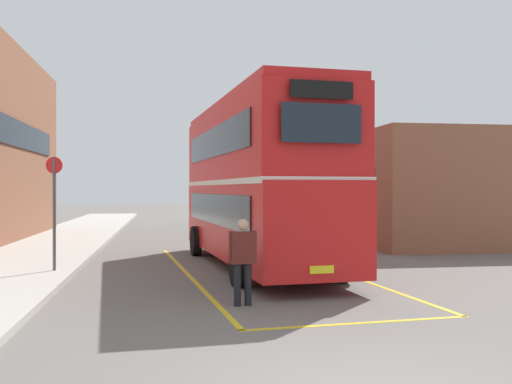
{
  "coord_description": "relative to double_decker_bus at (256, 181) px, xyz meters",
  "views": [
    {
      "loc": [
        -2.19,
        -6.03,
        2.26
      ],
      "look_at": [
        0.92,
        13.58,
        2.16
      ],
      "focal_mm": 40.85,
      "sensor_mm": 36.0,
      "label": 1
    }
  ],
  "objects": [
    {
      "name": "single_deck_bus",
      "position": [
        3.22,
        18.92,
        -0.88
      ],
      "size": [
        2.85,
        8.2,
        3.02
      ],
      "color": "black",
      "rests_on": "ground"
    },
    {
      "name": "depot_building_right",
      "position": [
        8.38,
        9.1,
        -0.25
      ],
      "size": [
        6.75,
        13.97,
        4.53
      ],
      "color": "brown",
      "rests_on": "ground"
    },
    {
      "name": "pedestrian_boarding",
      "position": [
        -1.15,
        -5.55,
        -1.54
      ],
      "size": [
        0.56,
        0.3,
        1.69
      ],
      "color": "black",
      "rests_on": "ground"
    },
    {
      "name": "sidewalk_left",
      "position": [
        -6.96,
        6.12,
        -2.44
      ],
      "size": [
        4.0,
        57.6,
        0.14
      ],
      "primitive_type": "cube",
      "color": "#B2ADA3",
      "rests_on": "ground"
    },
    {
      "name": "ground_plane",
      "position": [
        -0.46,
        3.72,
        -2.51
      ],
      "size": [
        135.6,
        135.6,
        0.0
      ],
      "primitive_type": "plane",
      "color": "#66605B"
    },
    {
      "name": "double_decker_bus",
      "position": [
        0.0,
        0.0,
        0.0
      ],
      "size": [
        3.53,
        10.77,
        4.75
      ],
      "color": "black",
      "rests_on": "ground"
    },
    {
      "name": "bus_stop_sign",
      "position": [
        -5.49,
        -0.88,
        -0.61
      ],
      "size": [
        0.44,
        0.13,
        2.97
      ],
      "color": "#4C4C51",
      "rests_on": "sidewalk_left"
    },
    {
      "name": "bay_marking_yellow",
      "position": [
        0.09,
        -1.95,
        -2.51
      ],
      "size": [
        5.37,
        12.97,
        0.01
      ],
      "color": "gold",
      "rests_on": "ground"
    }
  ]
}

